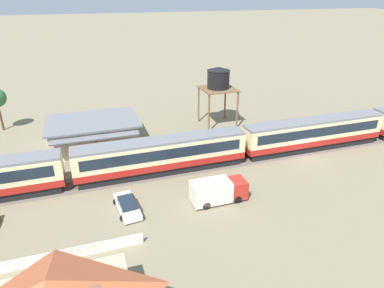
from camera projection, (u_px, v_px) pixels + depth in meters
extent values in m
plane|color=#7A7056|center=(303.00, 156.00, 44.61)|extent=(600.00, 600.00, 0.00)
cube|color=#AD1E19|center=(313.00, 139.00, 46.15)|extent=(20.04, 2.82, 0.80)
cube|color=beige|center=(314.00, 129.00, 45.53)|extent=(20.04, 2.82, 2.21)
cube|color=#192330|center=(314.00, 128.00, 45.48)|extent=(18.44, 2.86, 1.24)
cube|color=slate|center=(316.00, 120.00, 45.01)|extent=(20.04, 2.65, 0.30)
cube|color=black|center=(312.00, 145.00, 46.50)|extent=(19.24, 2.42, 0.88)
cylinder|color=black|center=(355.00, 141.00, 47.79)|extent=(0.90, 0.18, 0.90)
cylinder|color=black|center=(348.00, 137.00, 49.03)|extent=(0.90, 0.18, 0.90)
cylinder|color=black|center=(272.00, 154.00, 43.97)|extent=(0.90, 0.18, 0.90)
cylinder|color=black|center=(266.00, 150.00, 45.21)|extent=(0.90, 0.18, 0.90)
cube|color=#AD1E19|center=(162.00, 162.00, 40.13)|extent=(20.04, 2.82, 0.80)
cube|color=beige|center=(162.00, 150.00, 39.50)|extent=(20.04, 2.82, 2.21)
cube|color=#192330|center=(162.00, 150.00, 39.46)|extent=(18.44, 2.86, 1.24)
cube|color=slate|center=(161.00, 141.00, 38.98)|extent=(20.04, 2.65, 0.30)
cube|color=black|center=(162.00, 168.00, 40.47)|extent=(19.24, 2.42, 0.88)
cylinder|color=black|center=(216.00, 163.00, 41.77)|extent=(0.90, 0.18, 0.90)
cylinder|color=black|center=(212.00, 158.00, 43.01)|extent=(0.90, 0.18, 0.90)
cylinder|color=black|center=(106.00, 180.00, 37.95)|extent=(0.90, 0.18, 0.90)
cylinder|color=black|center=(105.00, 174.00, 39.19)|extent=(0.90, 0.18, 0.90)
cylinder|color=black|center=(32.00, 192.00, 35.74)|extent=(0.90, 0.18, 0.90)
cylinder|color=black|center=(33.00, 185.00, 36.98)|extent=(0.90, 0.18, 0.90)
cube|color=#665B51|center=(235.00, 160.00, 43.40)|extent=(137.00, 3.60, 0.01)
cube|color=#4C4238|center=(238.00, 163.00, 42.77)|extent=(137.00, 0.12, 0.04)
cube|color=#4C4238|center=(233.00, 158.00, 44.01)|extent=(137.00, 0.12, 0.04)
cube|color=beige|center=(94.00, 133.00, 46.88)|extent=(11.20, 7.91, 3.50)
cube|color=slate|center=(92.00, 121.00, 46.11)|extent=(12.10, 8.54, 0.20)
cube|color=slate|center=(95.00, 137.00, 42.22)|extent=(10.75, 1.60, 0.16)
cylinder|color=brown|center=(97.00, 151.00, 42.36)|extent=(0.14, 0.14, 3.02)
cylinder|color=brown|center=(225.00, 102.00, 56.28)|extent=(0.28, 0.28, 5.81)
cylinder|color=brown|center=(199.00, 104.00, 54.94)|extent=(0.28, 0.28, 5.81)
cylinder|color=brown|center=(237.00, 110.00, 52.27)|extent=(0.28, 0.28, 5.81)
cylinder|color=brown|center=(209.00, 113.00, 50.93)|extent=(0.28, 0.28, 5.81)
cube|color=brown|center=(218.00, 89.00, 52.37)|extent=(5.14, 5.14, 0.16)
cylinder|color=black|center=(218.00, 79.00, 51.77)|extent=(3.37, 3.37, 2.75)
cone|color=black|center=(219.00, 69.00, 51.10)|extent=(3.54, 3.54, 0.50)
cube|color=white|center=(127.00, 206.00, 33.40)|extent=(2.21, 4.93, 0.58)
cube|color=#192330|center=(127.00, 203.00, 33.07)|extent=(1.73, 2.52, 0.45)
cylinder|color=black|center=(131.00, 198.00, 34.98)|extent=(0.62, 0.20, 0.62)
cylinder|color=black|center=(116.00, 202.00, 34.41)|extent=(0.62, 0.20, 0.62)
cylinder|color=black|center=(139.00, 214.00, 32.52)|extent=(0.62, 0.20, 0.62)
cylinder|color=black|center=(123.00, 218.00, 31.94)|extent=(0.62, 0.20, 0.62)
cube|color=#B2281E|center=(237.00, 188.00, 35.21)|extent=(1.70, 2.13, 1.87)
cube|color=#192330|center=(244.00, 183.00, 35.30)|extent=(0.03, 1.78, 0.82)
cube|color=silver|center=(211.00, 191.00, 34.34)|extent=(3.97, 2.22, 2.13)
cylinder|color=black|center=(238.00, 200.00, 34.59)|extent=(0.80, 0.26, 0.80)
cylinder|color=black|center=(230.00, 190.00, 36.29)|extent=(0.80, 0.26, 0.80)
cylinder|color=black|center=(206.00, 206.00, 33.61)|extent=(0.80, 0.26, 0.80)
cylinder|color=black|center=(200.00, 195.00, 35.31)|extent=(0.80, 0.26, 0.80)
cylinder|color=#4C3823|center=(1.00, 117.00, 51.87)|extent=(0.33, 0.33, 4.26)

